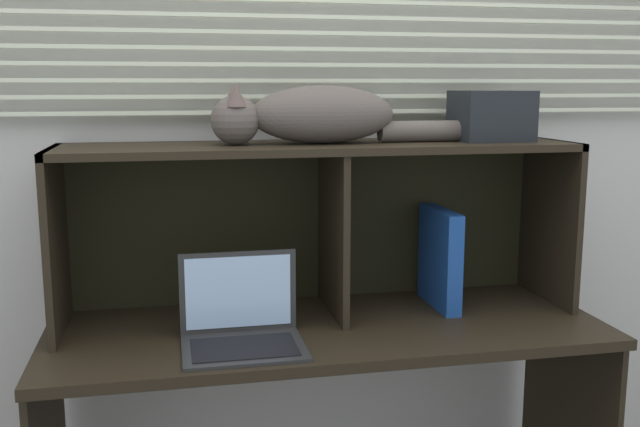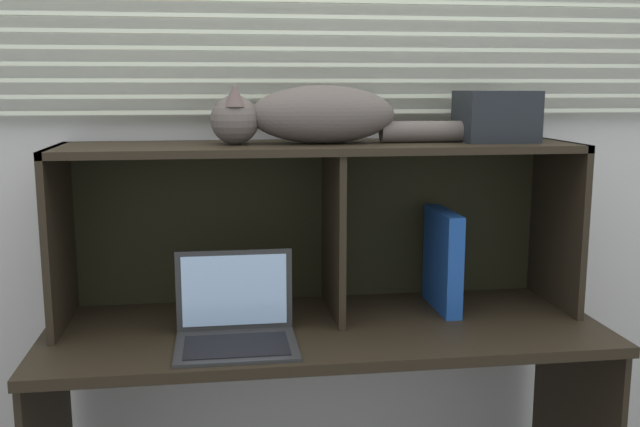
# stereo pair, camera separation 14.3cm
# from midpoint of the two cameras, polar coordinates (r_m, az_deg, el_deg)

# --- Properties ---
(back_panel_with_blinds) EXTENTS (4.40, 0.08, 2.50)m
(back_panel_with_blinds) POSITION_cam_midpoint_polar(r_m,az_deg,el_deg) (2.33, 0.98, 6.96)
(back_panel_with_blinds) COLOR beige
(back_panel_with_blinds) RESTS_ON ground
(desk) EXTENTS (1.59, 0.60, 0.71)m
(desk) POSITION_cam_midpoint_polar(r_m,az_deg,el_deg) (2.15, 2.36, -11.94)
(desk) COLOR black
(desk) RESTS_ON ground
(hutch_shelf_unit) EXTENTS (1.51, 0.36, 0.51)m
(hutch_shelf_unit) POSITION_cam_midpoint_polar(r_m,az_deg,el_deg) (2.17, 1.88, 1.48)
(hutch_shelf_unit) COLOR black
(hutch_shelf_unit) RESTS_ON desk
(cat) EXTENTS (0.75, 0.18, 0.17)m
(cat) POSITION_cam_midpoint_polar(r_m,az_deg,el_deg) (2.10, 1.37, 7.69)
(cat) COLOR #574E48
(cat) RESTS_ON hutch_shelf_unit
(laptop) EXTENTS (0.32, 0.25, 0.24)m
(laptop) POSITION_cam_midpoint_polar(r_m,az_deg,el_deg) (1.96, -4.56, -8.75)
(laptop) COLOR #2A2A2A
(laptop) RESTS_ON desk
(binder_upright) EXTENTS (0.05, 0.26, 0.31)m
(binder_upright) POSITION_cam_midpoint_polar(r_m,az_deg,el_deg) (2.26, 11.43, -3.61)
(binder_upright) COLOR #1B4799
(binder_upright) RESTS_ON desk
(book_stack) EXTENTS (0.16, 0.23, 0.03)m
(book_stack) POSITION_cam_midpoint_polar(r_m,az_deg,el_deg) (2.18, -5.35, -7.73)
(book_stack) COLOR gray
(book_stack) RESTS_ON desk
(storage_box) EXTENTS (0.22, 0.19, 0.15)m
(storage_box) POSITION_cam_midpoint_polar(r_m,az_deg,el_deg) (2.26, 15.47, 7.38)
(storage_box) COLOR black
(storage_box) RESTS_ON hutch_shelf_unit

